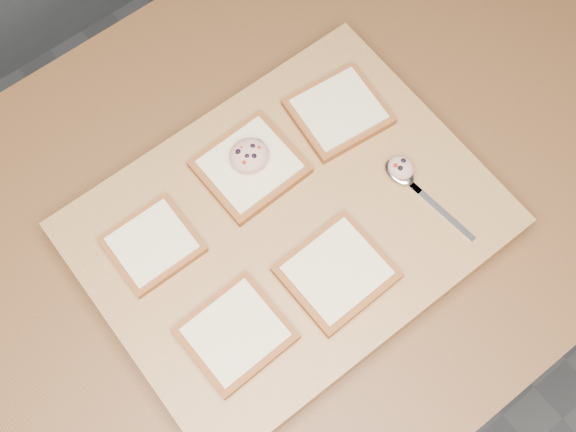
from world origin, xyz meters
The scene contains 11 objects.
ground centered at (0.00, 0.00, 0.00)m, with size 4.00×4.00×0.00m, color #515459.
island_counter centered at (0.00, 0.00, 0.45)m, with size 2.00×0.80×0.90m.
cutting_board centered at (0.11, -0.04, 0.92)m, with size 0.53×0.40×0.04m, color tan.
bread_far_left centered at (-0.05, 0.04, 0.95)m, with size 0.11×0.10×0.02m.
bread_far_center centered at (0.12, 0.05, 0.95)m, with size 0.13×0.12×0.02m.
bread_far_right centered at (0.27, 0.04, 0.95)m, with size 0.13×0.12×0.02m.
bread_near_left centered at (-0.03, -0.13, 0.95)m, with size 0.12×0.11×0.02m.
bread_near_center centered at (0.12, -0.14, 0.95)m, with size 0.13×0.12×0.02m.
tuna_salad_dollop centered at (0.12, 0.05, 0.97)m, with size 0.05×0.05×0.03m.
spoon centered at (0.28, -0.09, 0.95)m, with size 0.04×0.16×0.01m.
spoon_salad centered at (0.28, -0.08, 0.96)m, with size 0.03×0.04×0.02m.
Camera 1 is at (-0.10, -0.32, 1.84)m, focal length 45.00 mm.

